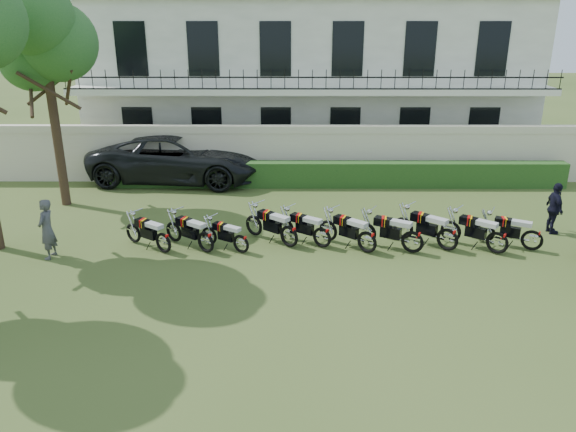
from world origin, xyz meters
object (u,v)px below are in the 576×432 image
motorcycle_3 (289,231)px  officer_5 (555,208)px  motorcycle_9 (533,235)px  motorcycle_7 (448,234)px  motorcycle_2 (241,240)px  motorcycle_1 (206,237)px  suv (178,157)px  inspector (47,229)px  tree_west_near (43,34)px  motorcycle_8 (498,237)px  motorcycle_6 (413,237)px  motorcycle_0 (163,238)px  motorcycle_4 (322,233)px  motorcycle_5 (367,237)px

motorcycle_3 → officer_5: size_ratio=1.01×
motorcycle_9 → motorcycle_7: bearing=117.8°
motorcycle_2 → motorcycle_1: bearing=120.7°
motorcycle_7 → suv: bearing=91.8°
motorcycle_9 → inspector: 13.87m
inspector → tree_west_near: bearing=-158.7°
motorcycle_1 → motorcycle_3: 2.44m
motorcycle_8 → motorcycle_9: motorcycle_8 is taller
motorcycle_2 → motorcycle_9: bearing=-56.4°
motorcycle_6 → inspector: size_ratio=1.09×
inspector → motorcycle_3: bearing=102.3°
motorcycle_7 → motorcycle_8: size_ratio=1.01×
motorcycle_0 → suv: size_ratio=0.23×
tree_west_near → motorcycle_3: bearing=-25.9°
motorcycle_0 → motorcycle_8: 9.60m
inspector → motorcycle_4: bearing=101.3°
tree_west_near → motorcycle_4: (9.02, -3.95, -5.40)m
motorcycle_6 → officer_5: (4.72, 1.62, 0.29)m
motorcycle_1 → motorcycle_9: bearing=-52.0°
motorcycle_9 → suv: bearing=85.7°
motorcycle_4 → inspector: size_ratio=0.95×
motorcycle_3 → officer_5: bearing=-42.4°
motorcycle_7 → inspector: 11.40m
motorcycle_5 → motorcycle_8: size_ratio=0.97×
motorcycle_4 → motorcycle_6: 2.61m
motorcycle_7 → inspector: size_ratio=0.97×
motorcycle_4 → motorcycle_5: (1.28, -0.37, 0.02)m
motorcycle_2 → motorcycle_6: (4.93, 0.02, 0.09)m
motorcycle_6 → motorcycle_9: size_ratio=1.06×
tree_west_near → motorcycle_9: 16.58m
motorcycle_8 → motorcycle_0: bearing=128.9°
motorcycle_4 → suv: bearing=73.7°
motorcycle_0 → motorcycle_6: 7.17m
tree_west_near → inspector: bearing=-74.8°
motorcycle_1 → motorcycle_2: 1.02m
motorcycle_4 → motorcycle_5: 1.33m
motorcycle_4 → officer_5: size_ratio=1.00×
motorcycle_1 → motorcycle_9: motorcycle_1 is taller
inspector → officer_5: (15.06, 1.94, -0.05)m
motorcycle_4 → motorcycle_6: motorcycle_6 is taller
motorcycle_7 → motorcycle_6: bearing=139.4°
inspector → motorcycle_7: bearing=98.6°
motorcycle_1 → motorcycle_9: size_ratio=0.92×
tree_west_near → motorcycle_1: (5.65, -4.33, -5.39)m
motorcycle_0 → inspector: bearing=131.1°
tree_west_near → motorcycle_6: tree_west_near is taller
motorcycle_1 → motorcycle_8: 8.38m
motorcycle_1 → motorcycle_7: motorcycle_7 is taller
motorcycle_1 → motorcycle_5: bearing=-53.0°
tree_west_near → suv: (3.48, 3.05, -4.92)m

